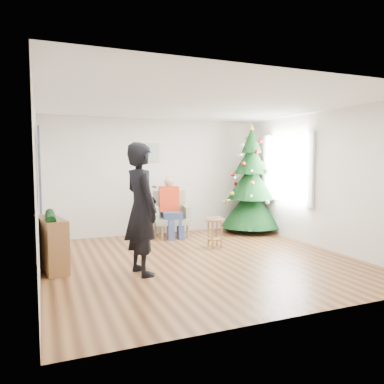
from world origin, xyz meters
name	(u,v)px	position (x,y,z in m)	size (l,w,h in m)	color
floor	(200,260)	(0.00, 0.00, 0.00)	(5.00, 5.00, 0.00)	brown
ceiling	(200,103)	(0.00, 0.00, 2.60)	(5.00, 5.00, 0.00)	white
wall_back	(157,177)	(0.00, 2.50, 1.30)	(5.00, 5.00, 0.00)	silver
wall_front	(295,197)	(0.00, -2.50, 1.30)	(5.00, 5.00, 0.00)	silver
wall_left	(37,187)	(-2.50, 0.00, 1.30)	(5.00, 5.00, 0.00)	silver
wall_right	(320,180)	(2.50, 0.00, 1.30)	(5.00, 5.00, 0.00)	silver
window_panel	(287,168)	(2.47, 1.00, 1.50)	(0.04, 1.30, 1.40)	white
curtains	(286,168)	(2.44, 1.00, 1.50)	(0.05, 1.75, 1.50)	white
christmas_tree	(251,184)	(2.10, 1.86, 1.13)	(1.39, 1.39, 2.52)	#3F2816
stool	(215,233)	(0.61, 0.70, 0.29)	(0.38, 0.38, 0.56)	brown
laptop	(215,218)	(0.61, 0.70, 0.58)	(0.31, 0.20, 0.02)	silver
armchair	(171,220)	(0.17, 2.02, 0.37)	(0.87, 0.82, 1.01)	gray
seated_person	(171,206)	(0.16, 1.97, 0.68)	(0.48, 0.65, 1.32)	navy
standing_man	(141,209)	(-1.10, -0.38, 0.97)	(0.71, 0.46, 1.94)	black
game_controller	(155,187)	(-0.89, -0.41, 1.29)	(0.04, 0.13, 0.04)	white
console	(51,244)	(-2.33, 0.35, 0.40)	(0.30, 1.00, 0.80)	brown
garland	(50,217)	(-2.33, 0.35, 0.82)	(0.14, 0.14, 0.90)	black
tapestry	(40,169)	(-2.46, 0.30, 1.55)	(0.03, 1.50, 1.15)	black
framed_picture	(148,152)	(-0.20, 2.46, 1.85)	(0.52, 0.05, 0.42)	tan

